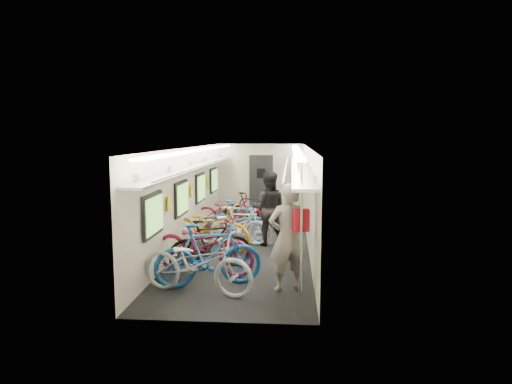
% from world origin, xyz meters
% --- Properties ---
extents(train_car_shell, '(10.00, 10.00, 10.00)m').
position_xyz_m(train_car_shell, '(-0.36, 0.71, 1.66)').
color(train_car_shell, black).
rests_on(train_car_shell, ground).
extents(bicycle_0, '(2.15, 1.20, 1.07)m').
position_xyz_m(bicycle_0, '(-0.51, -3.83, 0.54)').
color(bicycle_0, '#A8A8AC').
rests_on(bicycle_0, ground).
extents(bicycle_1, '(2.01, 1.10, 1.16)m').
position_xyz_m(bicycle_1, '(-0.38, -3.45, 0.58)').
color(bicycle_1, '#19549B').
rests_on(bicycle_1, ground).
extents(bicycle_2, '(2.28, 1.37, 1.13)m').
position_xyz_m(bicycle_2, '(-0.63, -2.66, 0.57)').
color(bicycle_2, maroon).
rests_on(bicycle_2, ground).
extents(bicycle_3, '(1.75, 1.13, 1.03)m').
position_xyz_m(bicycle_3, '(-0.54, -2.37, 0.51)').
color(bicycle_3, black).
rests_on(bicycle_3, ground).
extents(bicycle_4, '(2.26, 1.50, 1.12)m').
position_xyz_m(bicycle_4, '(-0.82, -0.89, 0.56)').
color(bicycle_4, '#C07C12').
rests_on(bicycle_4, ground).
extents(bicycle_5, '(1.58, 0.47, 0.94)m').
position_xyz_m(bicycle_5, '(-0.15, -0.25, 0.47)').
color(bicycle_5, white).
rests_on(bicycle_5, ground).
extents(bicycle_6, '(1.87, 0.76, 0.96)m').
position_xyz_m(bicycle_6, '(-0.38, -0.24, 0.48)').
color(bicycle_6, silver).
rests_on(bicycle_6, ground).
extents(bicycle_7, '(1.78, 1.14, 1.04)m').
position_xyz_m(bicycle_7, '(-0.26, 0.20, 0.52)').
color(bicycle_7, '#1B5FA7').
rests_on(bicycle_7, ground).
extents(bicycle_8, '(2.03, 0.97, 1.02)m').
position_xyz_m(bicycle_8, '(-0.74, 1.65, 0.51)').
color(bicycle_8, maroon).
rests_on(bicycle_8, ground).
extents(bicycle_9, '(1.76, 0.83, 1.02)m').
position_xyz_m(bicycle_9, '(-0.13, 2.06, 0.51)').
color(bicycle_9, black).
rests_on(bicycle_9, ground).
extents(passenger_near, '(0.80, 0.66, 1.89)m').
position_xyz_m(passenger_near, '(1.02, -3.53, 0.95)').
color(passenger_near, gray).
rests_on(passenger_near, ground).
extents(passenger_mid, '(0.91, 0.72, 1.84)m').
position_xyz_m(passenger_mid, '(0.52, -0.22, 0.92)').
color(passenger_mid, black).
rests_on(passenger_mid, ground).
extents(backpack, '(0.29, 0.21, 0.38)m').
position_xyz_m(backpack, '(1.25, -3.70, 1.28)').
color(backpack, red).
rests_on(backpack, passenger_near).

